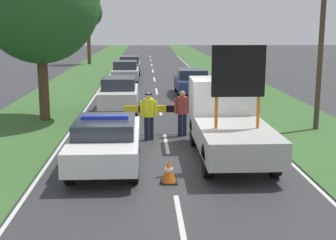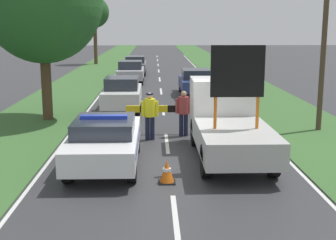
{
  "view_description": "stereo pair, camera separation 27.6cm",
  "coord_description": "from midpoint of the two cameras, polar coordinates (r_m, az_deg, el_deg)",
  "views": [
    {
      "loc": [
        -0.72,
        -13.92,
        4.03
      ],
      "look_at": [
        -0.0,
        0.42,
        1.1
      ],
      "focal_mm": 50.0,
      "sensor_mm": 36.0,
      "label": 1
    },
    {
      "loc": [
        -0.44,
        -13.93,
        4.03
      ],
      "look_at": [
        -0.0,
        0.42,
        1.1
      ],
      "focal_mm": 50.0,
      "sensor_mm": 36.0,
      "label": 2
    }
  ],
  "objects": [
    {
      "name": "queued_car_suv_grey",
      "position": [
        38.78,
        -3.8,
        6.72
      ],
      "size": [
        1.72,
        4.42,
        1.51
      ],
      "rotation": [
        0.0,
        0.0,
        3.14
      ],
      "color": "slate",
      "rests_on": "ground"
    },
    {
      "name": "work_truck",
      "position": [
        14.64,
        7.85,
        -0.07
      ],
      "size": [
        2.06,
        5.33,
        3.49
      ],
      "rotation": [
        0.0,
        0.0,
        3.13
      ],
      "color": "white",
      "rests_on": "ground"
    },
    {
      "name": "grass_verge_right",
      "position": [
        34.72,
        8.65,
        4.78
      ],
      "size": [
        3.91,
        120.0,
        0.03
      ],
      "color": "#38602D",
      "rests_on": "ground"
    },
    {
      "name": "queued_car_sedan_silver",
      "position": [
        33.11,
        -4.35,
        5.9
      ],
      "size": [
        1.81,
        3.91,
        1.56
      ],
      "rotation": [
        0.0,
        0.0,
        3.14
      ],
      "color": "#B2B2B7",
      "rests_on": "ground"
    },
    {
      "name": "traffic_cone_near_police",
      "position": [
        16.24,
        -8.35,
        -1.65
      ],
      "size": [
        0.53,
        0.53,
        0.72
      ],
      "color": "black",
      "rests_on": "ground"
    },
    {
      "name": "police_officer",
      "position": [
        16.5,
        -1.76,
        0.99
      ],
      "size": [
        0.61,
        0.39,
        1.7
      ],
      "rotation": [
        0.0,
        0.0,
        3.26
      ],
      "color": "#191E38",
      "rests_on": "ground"
    },
    {
      "name": "ground_plane",
      "position": [
        14.51,
        0.61,
        -4.6
      ],
      "size": [
        160.0,
        160.0,
        0.0
      ],
      "primitive_type": "plane",
      "color": "#333335"
    },
    {
      "name": "lane_markings",
      "position": [
        29.13,
        -0.59,
        3.6
      ],
      "size": [
        7.31,
        67.83,
        0.01
      ],
      "color": "silver",
      "rests_on": "ground"
    },
    {
      "name": "grass_verge_left",
      "position": [
        34.53,
        -10.23,
        4.69
      ],
      "size": [
        3.91,
        120.0,
        0.03
      ],
      "color": "#38602D",
      "rests_on": "ground"
    },
    {
      "name": "utility_pole",
      "position": [
        18.72,
        18.91,
        9.44
      ],
      "size": [
        1.2,
        0.2,
        6.86
      ],
      "color": "#473828",
      "rests_on": "ground"
    },
    {
      "name": "police_car",
      "position": [
        13.54,
        -7.09,
        -2.45
      ],
      "size": [
        1.9,
        4.75,
        1.53
      ],
      "rotation": [
        0.0,
        0.0,
        0.02
      ],
      "color": "white",
      "rests_on": "ground"
    },
    {
      "name": "traffic_cone_near_truck",
      "position": [
        12.18,
        0.52,
        -6.29
      ],
      "size": [
        0.44,
        0.44,
        0.61
      ],
      "color": "black",
      "rests_on": "ground"
    },
    {
      "name": "roadside_tree_near_right",
      "position": [
        20.43,
        -14.72,
        14.01
      ],
      "size": [
        4.99,
        4.99,
        7.68
      ],
      "color": "#4C3823",
      "rests_on": "ground"
    },
    {
      "name": "traffic_cone_centre_front",
      "position": [
        18.77,
        5.04,
        0.17
      ],
      "size": [
        0.51,
        0.51,
        0.7
      ],
      "color": "black",
      "rests_on": "ground"
    },
    {
      "name": "pedestrian_civilian",
      "position": [
        17.09,
        2.38,
        1.26
      ],
      "size": [
        0.6,
        0.38,
        1.68
      ],
      "rotation": [
        0.0,
        0.0,
        -0.37
      ],
      "color": "#191E38",
      "rests_on": "ground"
    },
    {
      "name": "road_barrier",
      "position": [
        17.46,
        0.4,
        1.17
      ],
      "size": [
        3.11,
        0.08,
        1.08
      ],
      "rotation": [
        0.0,
        0.0,
        -0.01
      ],
      "color": "black",
      "rests_on": "ground"
    },
    {
      "name": "roadside_tree_near_left",
      "position": [
        49.26,
        -8.79,
        12.78
      ],
      "size": [
        2.95,
        2.95,
        6.81
      ],
      "color": "#4C3823",
      "rests_on": "ground"
    },
    {
      "name": "queued_car_hatch_blue",
      "position": [
        27.4,
        3.72,
        4.7
      ],
      "size": [
        1.82,
        4.29,
        1.5
      ],
      "rotation": [
        0.0,
        0.0,
        3.14
      ],
      "color": "navy",
      "rests_on": "ground"
    },
    {
      "name": "queued_car_van_white",
      "position": [
        22.04,
        -5.24,
        3.19
      ],
      "size": [
        1.71,
        3.97,
        1.64
      ],
      "rotation": [
        0.0,
        0.0,
        3.14
      ],
      "color": "silver",
      "rests_on": "ground"
    }
  ]
}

